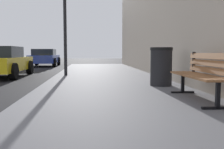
% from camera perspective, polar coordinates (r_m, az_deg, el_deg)
% --- Properties ---
extents(sidewalk, '(4.00, 32.00, 0.15)m').
position_cam_1_polar(sidewalk, '(3.72, 5.91, -9.91)').
color(sidewalk, '#5B5B60').
rests_on(sidewalk, ground_plane).
extents(bench, '(0.54, 1.84, 0.89)m').
position_cam_1_polar(bench, '(5.00, 19.57, 0.49)').
color(bench, brown).
rests_on(bench, sidewalk).
extents(trash_bin, '(0.59, 0.59, 1.01)m').
position_cam_1_polar(trash_bin, '(6.86, 10.90, 1.78)').
color(trash_bin, black).
rests_on(trash_bin, sidewalk).
extents(car_yellow, '(2.04, 4.06, 1.27)m').
position_cam_1_polar(car_yellow, '(11.59, -23.77, 2.65)').
color(car_yellow, yellow).
rests_on(car_yellow, ground_plane).
extents(car_blue, '(1.94, 4.07, 1.27)m').
position_cam_1_polar(car_blue, '(19.70, -14.78, 3.68)').
color(car_blue, '#233899').
rests_on(car_blue, ground_plane).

